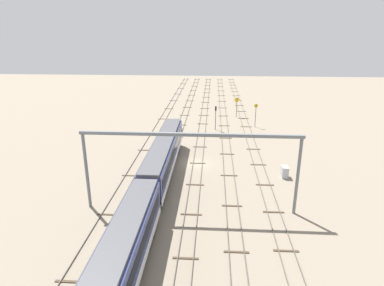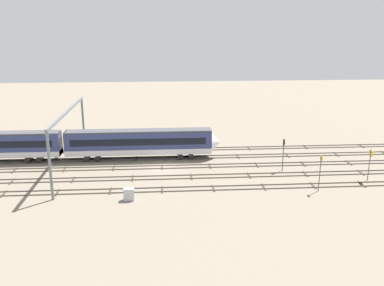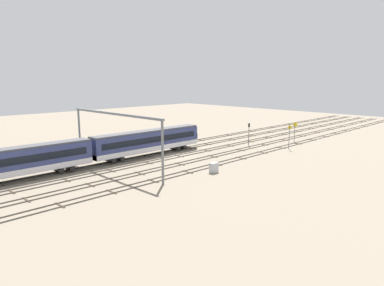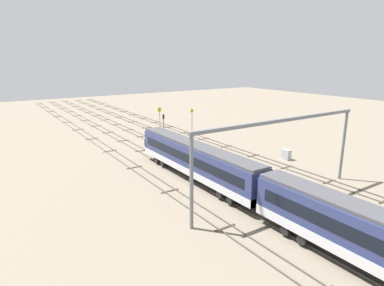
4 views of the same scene
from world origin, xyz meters
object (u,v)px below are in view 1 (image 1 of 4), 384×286
object	(u,v)px
speed_sign_mid_trackside	(237,104)
signal_light_trackside_approach	(216,115)
speed_sign_near_foreground	(256,112)
relay_cabinet	(285,172)
overhead_gantry	(190,151)

from	to	relation	value
speed_sign_mid_trackside	signal_light_trackside_approach	distance (m)	12.23
speed_sign_near_foreground	signal_light_trackside_approach	xyz separation A→B (m)	(-2.59, 8.47, 0.04)
speed_sign_mid_trackside	relay_cabinet	bearing A→B (deg)	-172.08
speed_sign_near_foreground	speed_sign_mid_trackside	distance (m)	9.23
signal_light_trackside_approach	speed_sign_near_foreground	bearing A→B (deg)	-73.03
speed_sign_near_foreground	speed_sign_mid_trackside	size ratio (longest dim) A/B	1.09
relay_cabinet	speed_sign_mid_trackside	bearing A→B (deg)	7.92
speed_sign_near_foreground	signal_light_trackside_approach	bearing A→B (deg)	106.97
overhead_gantry	relay_cabinet	xyz separation A→B (m)	(9.80, -12.71, -6.46)
speed_sign_near_foreground	signal_light_trackside_approach	world-z (taller)	speed_sign_near_foreground
speed_sign_near_foreground	signal_light_trackside_approach	distance (m)	8.86
speed_sign_mid_trackside	overhead_gantry	bearing A→B (deg)	169.64
speed_sign_mid_trackside	signal_light_trackside_approach	xyz separation A→B (m)	(-11.15, 5.02, 0.09)
signal_light_trackside_approach	overhead_gantry	bearing A→B (deg)	174.79
overhead_gantry	speed_sign_near_foreground	size ratio (longest dim) A/B	4.81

